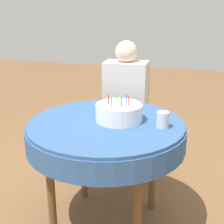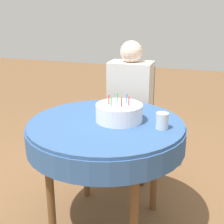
{
  "view_description": "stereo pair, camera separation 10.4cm",
  "coord_description": "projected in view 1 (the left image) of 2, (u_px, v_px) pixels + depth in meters",
  "views": [
    {
      "loc": [
        0.56,
        -1.75,
        1.46
      ],
      "look_at": [
        0.04,
        0.02,
        0.83
      ],
      "focal_mm": 50.0,
      "sensor_mm": 36.0,
      "label": 1
    },
    {
      "loc": [
        0.65,
        -1.72,
        1.46
      ],
      "look_at": [
        0.04,
        0.02,
        0.83
      ],
      "focal_mm": 50.0,
      "sensor_mm": 36.0,
      "label": 2
    }
  ],
  "objects": [
    {
      "name": "ground_plane",
      "position": [
        107.0,
        223.0,
        2.21
      ],
      "size": [
        12.0,
        12.0,
        0.0
      ],
      "primitive_type": "plane",
      "color": "brown"
    },
    {
      "name": "dining_table",
      "position": [
        106.0,
        136.0,
        1.99
      ],
      "size": [
        1.01,
        1.01,
        0.77
      ],
      "color": "#335689",
      "rests_on": "ground_plane"
    },
    {
      "name": "chair",
      "position": [
        127.0,
        118.0,
        2.79
      ],
      "size": [
        0.4,
        0.4,
        0.96
      ],
      "rotation": [
        0.0,
        0.0,
        0.04
      ],
      "color": "brown",
      "rests_on": "ground_plane"
    },
    {
      "name": "person",
      "position": [
        125.0,
        99.0,
        2.64
      ],
      "size": [
        0.36,
        0.33,
        1.2
      ],
      "rotation": [
        0.0,
        0.0,
        0.04
      ],
      "color": "beige",
      "rests_on": "ground_plane"
    },
    {
      "name": "birthday_cake",
      "position": [
        119.0,
        112.0,
        1.97
      ],
      "size": [
        0.3,
        0.3,
        0.17
      ],
      "color": "white",
      "rests_on": "dining_table"
    },
    {
      "name": "drinking_glass",
      "position": [
        163.0,
        120.0,
        1.86
      ],
      "size": [
        0.08,
        0.08,
        0.1
      ],
      "color": "silver",
      "rests_on": "dining_table"
    }
  ]
}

